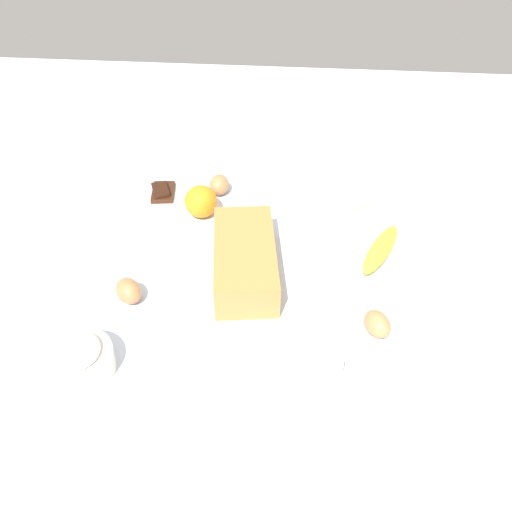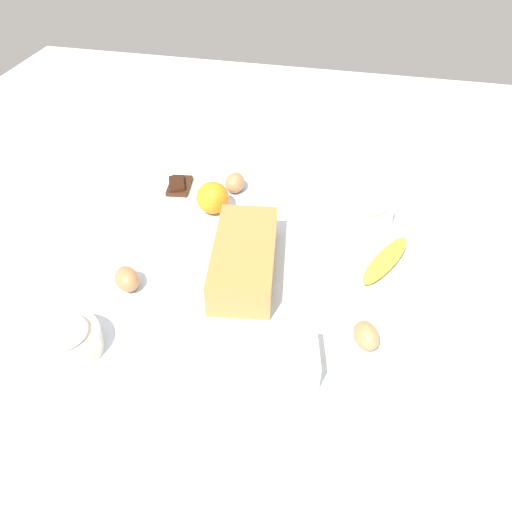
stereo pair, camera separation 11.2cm
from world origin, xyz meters
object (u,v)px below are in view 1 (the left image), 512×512
(flour_bowl, at_px, (352,201))
(sugar_bowl, at_px, (78,359))
(chocolate_plate, at_px, (163,194))
(egg_near_butter, at_px, (377,324))
(loaf_pan, at_px, (245,259))
(egg_loose, at_px, (128,291))
(butter_block, at_px, (319,354))
(banana, at_px, (381,249))
(egg_beside_bowl, at_px, (219,185))
(orange_fruit, at_px, (201,202))

(flour_bowl, height_order, sugar_bowl, sugar_bowl)
(flour_bowl, relative_size, sugar_bowl, 1.09)
(flour_bowl, bearing_deg, chocolate_plate, -91.33)
(egg_near_butter, bearing_deg, flour_bowl, -176.19)
(loaf_pan, relative_size, egg_loose, 4.50)
(flour_bowl, height_order, butter_block, flour_bowl)
(banana, height_order, egg_beside_bowl, egg_beside_bowl)
(butter_block, relative_size, chocolate_plate, 0.69)
(egg_beside_bowl, xyz_separation_m, egg_loose, (0.41, -0.13, -0.00))
(loaf_pan, relative_size, flour_bowl, 2.12)
(egg_near_butter, xyz_separation_m, egg_beside_bowl, (-0.45, -0.37, 0.00))
(sugar_bowl, bearing_deg, egg_beside_bowl, 163.96)
(loaf_pan, height_order, orange_fruit, orange_fruit)
(sugar_bowl, xyz_separation_m, egg_loose, (-0.18, 0.04, -0.01))
(egg_beside_bowl, bearing_deg, orange_fruit, -16.55)
(flour_bowl, xyz_separation_m, butter_block, (0.50, -0.09, 0.00))
(loaf_pan, bearing_deg, orange_fruit, -155.41)
(banana, distance_m, egg_loose, 0.56)
(egg_near_butter, height_order, chocolate_plate, egg_near_butter)
(sugar_bowl, height_order, banana, sugar_bowl)
(loaf_pan, height_order, sugar_bowl, loaf_pan)
(sugar_bowl, bearing_deg, orange_fruit, 164.06)
(egg_near_butter, bearing_deg, loaf_pan, -118.24)
(flour_bowl, xyz_separation_m, sugar_bowl, (0.55, -0.52, 0.00))
(loaf_pan, xyz_separation_m, butter_block, (0.23, 0.16, -0.01))
(orange_fruit, distance_m, egg_beside_bowl, 0.11)
(loaf_pan, relative_size, butter_block, 3.28)
(butter_block, distance_m, egg_beside_bowl, 0.60)
(orange_fruit, xyz_separation_m, egg_near_butter, (0.35, 0.40, -0.02))
(flour_bowl, xyz_separation_m, egg_loose, (0.36, -0.48, -0.00))
(banana, relative_size, chocolate_plate, 1.46)
(banana, bearing_deg, butter_block, -23.93)
(flour_bowl, relative_size, chocolate_plate, 1.07)
(butter_block, bearing_deg, chocolate_plate, -141.36)
(chocolate_plate, bearing_deg, egg_beside_bowl, 103.08)
(egg_loose, distance_m, chocolate_plate, 0.38)
(orange_fruit, bearing_deg, loaf_pan, 32.66)
(butter_block, relative_size, egg_beside_bowl, 1.37)
(flour_bowl, bearing_deg, loaf_pan, -43.28)
(loaf_pan, xyz_separation_m, flour_bowl, (-0.26, 0.25, -0.01))
(egg_beside_bowl, height_order, egg_loose, egg_beside_bowl)
(banana, distance_m, egg_beside_bowl, 0.46)
(sugar_bowl, bearing_deg, butter_block, 96.81)
(egg_beside_bowl, distance_m, egg_loose, 0.43)
(flour_bowl, relative_size, banana, 0.73)
(butter_block, relative_size, egg_loose, 1.37)
(flour_bowl, relative_size, egg_near_butter, 2.15)
(egg_loose, bearing_deg, flour_bowl, 127.37)
(loaf_pan, distance_m, flour_bowl, 0.36)
(egg_loose, bearing_deg, butter_block, 71.40)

